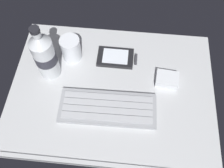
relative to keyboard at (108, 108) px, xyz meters
The scene contains 6 objects.
ground_plane 7.14cm from the keyboard, 84.98° to the left, with size 64.00×48.00×2.80cm.
keyboard is the anchor object (origin of this frame).
handheld_device 18.66cm from the keyboard, 86.11° to the left, with size 12.83×7.66×1.50cm.
juice_cup 23.13cm from the keyboard, 127.37° to the left, with size 6.40×6.40×8.50cm.
water_bottle 24.38cm from the keyboard, 150.02° to the left, with size 6.73×6.73×20.80cm.
charger_block 21.14cm from the keyboard, 33.06° to the left, with size 7.00×5.60×2.40cm, color silver.
Camera 1 is at (3.60, -36.50, 69.08)cm, focal length 39.73 mm.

